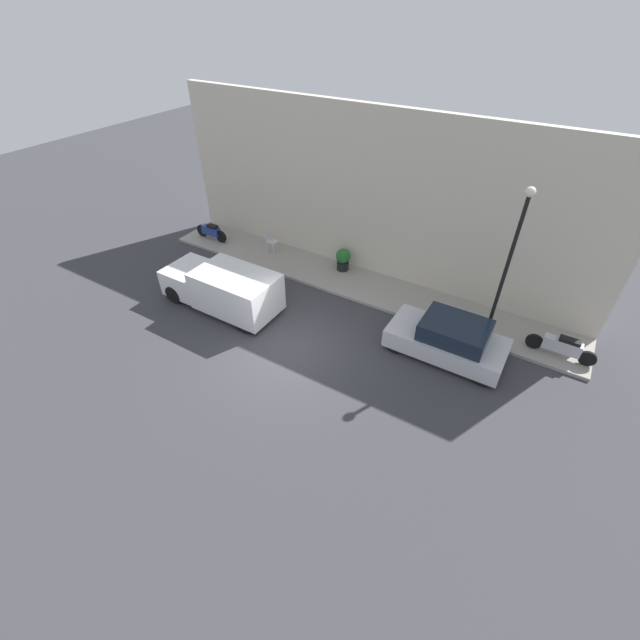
% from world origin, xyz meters
% --- Properties ---
extents(ground_plane, '(60.00, 60.00, 0.00)m').
position_xyz_m(ground_plane, '(0.00, 0.00, 0.00)').
color(ground_plane, '#38383D').
extents(sidewalk, '(2.25, 17.92, 0.12)m').
position_xyz_m(sidewalk, '(4.75, 0.00, 0.06)').
color(sidewalk, gray).
rests_on(sidewalk, ground_plane).
extents(building_facade, '(0.30, 17.92, 6.61)m').
position_xyz_m(building_facade, '(6.03, 0.00, 3.31)').
color(building_facade, beige).
rests_on(building_facade, ground_plane).
extents(parked_car, '(1.81, 3.81, 1.38)m').
position_xyz_m(parked_car, '(2.55, -4.67, 0.65)').
color(parked_car, silver).
rests_on(parked_car, ground_plane).
extents(delivery_van, '(1.89, 4.67, 1.65)m').
position_xyz_m(delivery_van, '(0.77, 3.51, 0.86)').
color(delivery_van, white).
rests_on(delivery_van, ground_plane).
extents(scooter_silver, '(0.30, 2.15, 0.79)m').
position_xyz_m(scooter_silver, '(4.26, -7.93, 0.55)').
color(scooter_silver, '#B7B7BF').
rests_on(scooter_silver, sidewalk).
extents(motorcycle_blue, '(0.30, 1.79, 0.76)m').
position_xyz_m(motorcycle_blue, '(4.47, 7.54, 0.54)').
color(motorcycle_blue, navy).
rests_on(motorcycle_blue, sidewalk).
extents(streetlamp, '(0.29, 0.29, 5.39)m').
position_xyz_m(streetlamp, '(3.93, -5.61, 3.38)').
color(streetlamp, black).
rests_on(streetlamp, sidewalk).
extents(potted_plant, '(0.63, 0.63, 0.97)m').
position_xyz_m(potted_plant, '(5.32, 0.82, 0.64)').
color(potted_plant, black).
rests_on(potted_plant, sidewalk).
extents(cafe_chair, '(0.40, 0.40, 0.88)m').
position_xyz_m(cafe_chair, '(5.05, 4.42, 0.64)').
color(cafe_chair, silver).
rests_on(cafe_chair, sidewalk).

